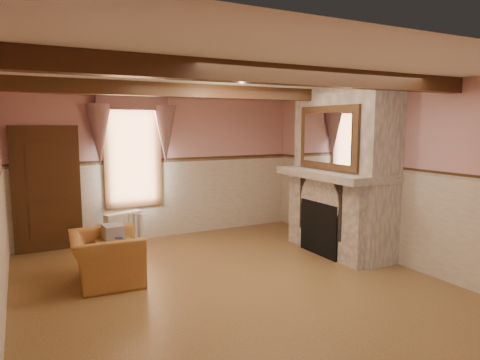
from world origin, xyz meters
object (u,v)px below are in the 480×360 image
side_table (113,257)px  mantel_clock (317,162)px  bowl (334,167)px  oil_lamp (320,160)px  radiator (124,229)px  armchair (106,258)px

side_table → mantel_clock: size_ratio=2.29×
bowl → oil_lamp: 0.38m
bowl → mantel_clock: mantel_clock is taller
mantel_clock → oil_lamp: size_ratio=0.86×
bowl → mantel_clock: size_ratio=1.60×
side_table → oil_lamp: (3.61, -0.12, 1.29)m
side_table → mantel_clock: mantel_clock is taller
side_table → bowl: bearing=-7.8°
side_table → mantel_clock: (3.61, -0.04, 1.25)m
mantel_clock → bowl: bearing=-90.0°
side_table → radiator: size_ratio=0.79×
bowl → mantel_clock: (0.00, 0.45, 0.05)m
armchair → radiator: size_ratio=1.53×
armchair → bowl: 3.92m
side_table → bowl: bowl is taller
bowl → side_table: bearing=172.2°
side_table → oil_lamp: 3.83m
armchair → mantel_clock: (3.74, 0.17, 1.17)m
bowl → oil_lamp: size_ratio=1.38×
oil_lamp → mantel_clock: bearing=90.0°
side_table → radiator: radiator is taller
armchair → bowl: bearing=-90.4°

